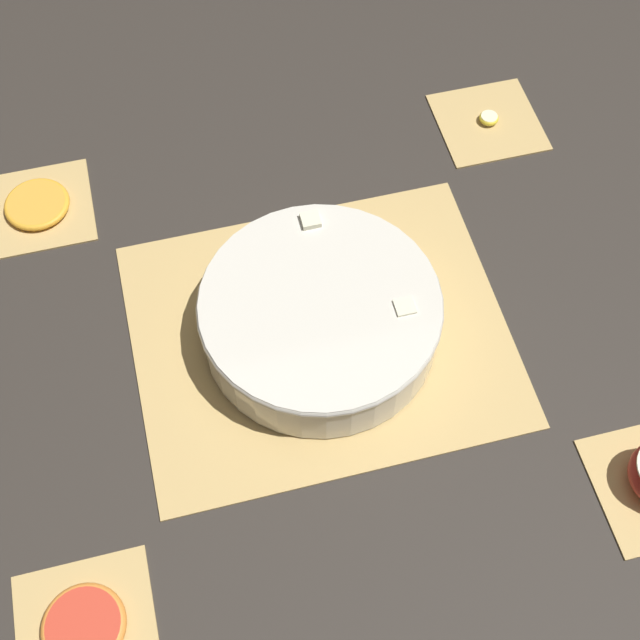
{
  "coord_description": "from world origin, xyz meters",
  "views": [
    {
      "loc": [
        -0.14,
        -0.55,
        0.99
      ],
      "look_at": [
        0.0,
        0.0,
        0.04
      ],
      "focal_mm": 50.0,
      "sensor_mm": 36.0,
      "label": 1
    }
  ],
  "objects_px": {
    "fruit_salad_bowl": "(320,315)",
    "banana_coin_single": "(489,118)",
    "orange_slice_whole": "(37,204)",
    "grapefruit_slice": "(84,626)"
  },
  "relations": [
    {
      "from": "grapefruit_slice",
      "to": "banana_coin_single",
      "type": "bearing_deg",
      "value": 41.34
    },
    {
      "from": "fruit_salad_bowl",
      "to": "banana_coin_single",
      "type": "xyz_separation_m",
      "value": [
        0.33,
        0.29,
        -0.04
      ]
    },
    {
      "from": "fruit_salad_bowl",
      "to": "grapefruit_slice",
      "type": "relative_size",
      "value": 3.3
    },
    {
      "from": "fruit_salad_bowl",
      "to": "orange_slice_whole",
      "type": "distance_m",
      "value": 0.44
    },
    {
      "from": "orange_slice_whole",
      "to": "banana_coin_single",
      "type": "height_order",
      "value": "orange_slice_whole"
    },
    {
      "from": "orange_slice_whole",
      "to": "grapefruit_slice",
      "type": "bearing_deg",
      "value": -90.0
    },
    {
      "from": "orange_slice_whole",
      "to": "grapefruit_slice",
      "type": "relative_size",
      "value": 0.99
    },
    {
      "from": "fruit_salad_bowl",
      "to": "orange_slice_whole",
      "type": "xyz_separation_m",
      "value": [
        -0.33,
        0.29,
        -0.04
      ]
    },
    {
      "from": "fruit_salad_bowl",
      "to": "orange_slice_whole",
      "type": "height_order",
      "value": "fruit_salad_bowl"
    },
    {
      "from": "banana_coin_single",
      "to": "grapefruit_slice",
      "type": "height_order",
      "value": "grapefruit_slice"
    }
  ]
}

